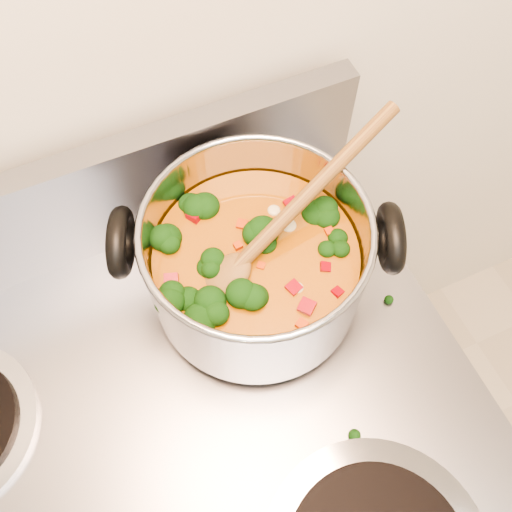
{
  "coord_description": "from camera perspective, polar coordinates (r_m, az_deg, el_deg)",
  "views": [
    {
      "loc": [
        0.13,
        1.05,
        1.54
      ],
      "look_at": [
        0.25,
        1.32,
        1.01
      ],
      "focal_mm": 40.0,
      "sensor_mm": 36.0,
      "label": 1
    }
  ],
  "objects": [
    {
      "name": "stockpot",
      "position": [
        0.62,
        0.01,
        -0.51
      ],
      "size": [
        0.3,
        0.24,
        0.15
      ],
      "rotation": [
        0.0,
        0.0,
        -0.4
      ],
      "color": "#A6A5AD",
      "rests_on": "electric_range"
    },
    {
      "name": "wooden_spoon",
      "position": [
        0.59,
        1.16,
        2.05
      ],
      "size": [
        0.27,
        0.11,
        0.12
      ],
      "rotation": [
        0.0,
        0.0,
        0.31
      ],
      "color": "brown",
      "rests_on": "stockpot"
    },
    {
      "name": "cooktop_crumbs",
      "position": [
        0.63,
        -0.52,
        -18.28
      ],
      "size": [
        0.14,
        0.12,
        0.01
      ],
      "color": "black",
      "rests_on": "electric_range"
    }
  ]
}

